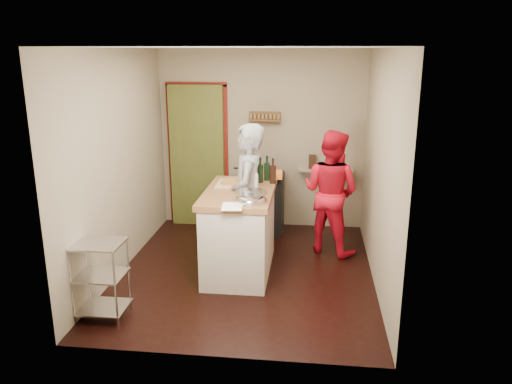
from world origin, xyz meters
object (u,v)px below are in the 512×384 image
Objects in this scene: wire_shelving at (100,276)px; island at (240,229)px; person_red at (331,192)px; stove at (262,202)px; person_stripe at (247,198)px.

island is at bearing 45.73° from wire_shelving.
person_red reaches higher than island.
person_red reaches higher than stove.
island is 0.82× the size of person_stripe.
person_red is at bearing 41.18° from wire_shelving.
island is 0.90× the size of person_red.
stove is 0.69× the size of island.
person_red is (0.95, -0.63, 0.36)m from stove.
stove is 1.26× the size of wire_shelving.
island is (1.20, 1.23, 0.09)m from wire_shelving.
person_stripe is at bearing 62.55° from person_red.
stove is at bearing 84.82° from island.
island is 0.39m from person_stripe.
person_stripe is 1.09× the size of person_red.
person_stripe is (-0.05, -1.26, 0.43)m from stove.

